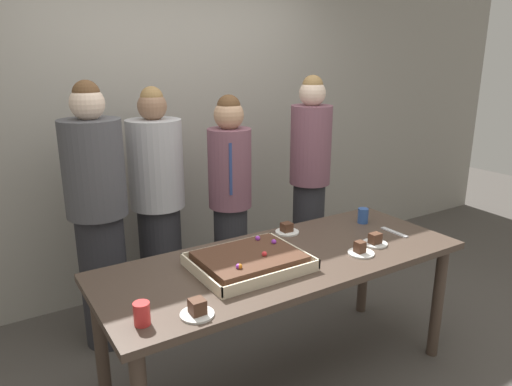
{
  "coord_description": "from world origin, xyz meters",
  "views": [
    {
      "loc": [
        -1.43,
        -1.96,
        1.87
      ],
      "look_at": [
        -0.09,
        0.15,
        1.14
      ],
      "focal_mm": 33.09,
      "sensor_mm": 36.0,
      "label": 1
    }
  ],
  "objects_px": {
    "plated_slice_near_right": "(197,310)",
    "person_green_shirt_behind": "(230,202)",
    "plated_slice_near_left": "(287,230)",
    "plated_slice_far_right": "(361,250)",
    "cake_server_utensil": "(394,232)",
    "party_table": "(284,272)",
    "drink_cup_middle": "(363,216)",
    "person_serving_front": "(98,216)",
    "person_far_right_suit": "(309,182)",
    "plated_slice_far_left": "(375,241)",
    "drink_cup_nearest": "(142,314)",
    "sheet_cake": "(249,261)",
    "person_striped_tie_right": "(158,204)"
  },
  "relations": [
    {
      "from": "drink_cup_nearest",
      "to": "person_green_shirt_behind",
      "type": "relative_size",
      "value": 0.06
    },
    {
      "from": "drink_cup_middle",
      "to": "person_striped_tie_right",
      "type": "xyz_separation_m",
      "value": [
        -1.08,
        0.93,
        0.02
      ]
    },
    {
      "from": "plated_slice_far_right",
      "to": "cake_server_utensil",
      "type": "height_order",
      "value": "plated_slice_far_right"
    },
    {
      "from": "plated_slice_near_left",
      "to": "plated_slice_far_right",
      "type": "xyz_separation_m",
      "value": [
        0.16,
        -0.49,
        0.0
      ]
    },
    {
      "from": "plated_slice_near_right",
      "to": "plated_slice_far_right",
      "type": "height_order",
      "value": "plated_slice_near_right"
    },
    {
      "from": "plated_slice_near_left",
      "to": "plated_slice_far_left",
      "type": "xyz_separation_m",
      "value": [
        0.33,
        -0.44,
        0.0
      ]
    },
    {
      "from": "sheet_cake",
      "to": "person_far_right_suit",
      "type": "bearing_deg",
      "value": 38.33
    },
    {
      "from": "plated_slice_far_left",
      "to": "person_far_right_suit",
      "type": "xyz_separation_m",
      "value": [
        0.28,
        0.98,
        0.1
      ]
    },
    {
      "from": "sheet_cake",
      "to": "plated_slice_near_left",
      "type": "relative_size",
      "value": 3.89
    },
    {
      "from": "plated_slice_far_right",
      "to": "person_serving_front",
      "type": "xyz_separation_m",
      "value": [
        -1.16,
        1.15,
        0.08
      ]
    },
    {
      "from": "person_far_right_suit",
      "to": "sheet_cake",
      "type": "bearing_deg",
      "value": 0.01
    },
    {
      "from": "person_striped_tie_right",
      "to": "person_far_right_suit",
      "type": "relative_size",
      "value": 0.97
    },
    {
      "from": "plated_slice_near_right",
      "to": "plated_slice_far_left",
      "type": "bearing_deg",
      "value": 7.44
    },
    {
      "from": "party_table",
      "to": "drink_cup_middle",
      "type": "distance_m",
      "value": 0.8
    },
    {
      "from": "sheet_cake",
      "to": "person_striped_tie_right",
      "type": "relative_size",
      "value": 0.35
    },
    {
      "from": "sheet_cake",
      "to": "plated_slice_far_right",
      "type": "xyz_separation_m",
      "value": [
        0.62,
        -0.19,
        -0.02
      ]
    },
    {
      "from": "plated_slice_far_left",
      "to": "person_striped_tie_right",
      "type": "relative_size",
      "value": 0.09
    },
    {
      "from": "plated_slice_far_right",
      "to": "person_serving_front",
      "type": "distance_m",
      "value": 1.63
    },
    {
      "from": "drink_cup_middle",
      "to": "cake_server_utensil",
      "type": "xyz_separation_m",
      "value": [
        0.04,
        -0.24,
        -0.05
      ]
    },
    {
      "from": "plated_slice_far_right",
      "to": "drink_cup_nearest",
      "type": "xyz_separation_m",
      "value": [
        -1.29,
        -0.05,
        0.03
      ]
    },
    {
      "from": "sheet_cake",
      "to": "cake_server_utensil",
      "type": "height_order",
      "value": "sheet_cake"
    },
    {
      "from": "person_striped_tie_right",
      "to": "plated_slice_near_left",
      "type": "bearing_deg",
      "value": 29.93
    },
    {
      "from": "party_table",
      "to": "person_striped_tie_right",
      "type": "bearing_deg",
      "value": 105.8
    },
    {
      "from": "sheet_cake",
      "to": "person_striped_tie_right",
      "type": "bearing_deg",
      "value": 93.98
    },
    {
      "from": "plated_slice_near_right",
      "to": "drink_cup_nearest",
      "type": "bearing_deg",
      "value": 165.72
    },
    {
      "from": "sheet_cake",
      "to": "plated_slice_far_right",
      "type": "bearing_deg",
      "value": -16.51
    },
    {
      "from": "plated_slice_far_left",
      "to": "drink_cup_nearest",
      "type": "relative_size",
      "value": 1.5
    },
    {
      "from": "plated_slice_near_left",
      "to": "plated_slice_far_left",
      "type": "distance_m",
      "value": 0.55
    },
    {
      "from": "plated_slice_near_left",
      "to": "person_serving_front",
      "type": "distance_m",
      "value": 1.2
    },
    {
      "from": "person_serving_front",
      "to": "drink_cup_middle",
      "type": "bearing_deg",
      "value": 34.27
    },
    {
      "from": "sheet_cake",
      "to": "cake_server_utensil",
      "type": "bearing_deg",
      "value": -3.19
    },
    {
      "from": "plated_slice_near_right",
      "to": "person_green_shirt_behind",
      "type": "bearing_deg",
      "value": 55.2
    },
    {
      "from": "plated_slice_near_left",
      "to": "person_serving_front",
      "type": "bearing_deg",
      "value": 146.76
    },
    {
      "from": "drink_cup_nearest",
      "to": "person_striped_tie_right",
      "type": "height_order",
      "value": "person_striped_tie_right"
    },
    {
      "from": "plated_slice_far_right",
      "to": "person_serving_front",
      "type": "relative_size",
      "value": 0.09
    },
    {
      "from": "person_far_right_suit",
      "to": "plated_slice_near_left",
      "type": "bearing_deg",
      "value": 3.44
    },
    {
      "from": "sheet_cake",
      "to": "drink_cup_nearest",
      "type": "distance_m",
      "value": 0.71
    },
    {
      "from": "party_table",
      "to": "person_serving_front",
      "type": "relative_size",
      "value": 1.2
    },
    {
      "from": "cake_server_utensil",
      "to": "person_serving_front",
      "type": "bearing_deg",
      "value": 147.07
    },
    {
      "from": "cake_server_utensil",
      "to": "person_striped_tie_right",
      "type": "height_order",
      "value": "person_striped_tie_right"
    },
    {
      "from": "cake_server_utensil",
      "to": "plated_slice_near_left",
      "type": "bearing_deg",
      "value": 147.61
    },
    {
      "from": "cake_server_utensil",
      "to": "plated_slice_far_left",
      "type": "bearing_deg",
      "value": -163.92
    },
    {
      "from": "drink_cup_nearest",
      "to": "person_serving_front",
      "type": "distance_m",
      "value": 1.2
    },
    {
      "from": "plated_slice_near_left",
      "to": "drink_cup_middle",
      "type": "height_order",
      "value": "drink_cup_middle"
    },
    {
      "from": "plated_slice_far_left",
      "to": "drink_cup_middle",
      "type": "bearing_deg",
      "value": 56.21
    },
    {
      "from": "plated_slice_far_left",
      "to": "plated_slice_far_right",
      "type": "xyz_separation_m",
      "value": [
        -0.17,
        -0.06,
        -0.0
      ]
    },
    {
      "from": "plated_slice_near_right",
      "to": "party_table",
      "type": "bearing_deg",
      "value": 23.82
    },
    {
      "from": "plated_slice_near_left",
      "to": "person_green_shirt_behind",
      "type": "height_order",
      "value": "person_green_shirt_behind"
    },
    {
      "from": "person_far_right_suit",
      "to": "drink_cup_nearest",
      "type": "bearing_deg",
      "value": -6.43
    },
    {
      "from": "drink_cup_middle",
      "to": "person_green_shirt_behind",
      "type": "relative_size",
      "value": 0.06
    }
  ]
}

